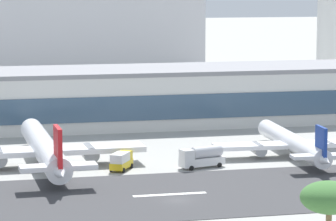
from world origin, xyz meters
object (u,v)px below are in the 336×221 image
object	(u,v)px
terminal_building	(126,97)
airliner_red_tail_gate_1	(45,150)
control_tower	(327,11)
airliner_navy_tail_gate_2	(294,144)
service_box_truck_0	(121,160)
palm_tree_1	(329,200)
distant_hotel_block	(11,32)
service_fuel_truck_1	(202,157)

from	to	relation	value
terminal_building	airliner_red_tail_gate_1	bearing A→B (deg)	-117.11
control_tower	airliner_navy_tail_gate_2	size ratio (longest dim) A/B	0.99
service_box_truck_0	palm_tree_1	size ratio (longest dim) A/B	0.46
airliner_red_tail_gate_1	service_box_truck_0	world-z (taller)	airliner_red_tail_gate_1
distant_hotel_block	airliner_navy_tail_gate_2	size ratio (longest dim) A/B	3.23
control_tower	airliner_navy_tail_gate_2	xyz separation A→B (m)	(-44.20, -89.29, -22.59)
control_tower	service_box_truck_0	world-z (taller)	control_tower
airliner_red_tail_gate_1	airliner_navy_tail_gate_2	world-z (taller)	airliner_red_tail_gate_1
terminal_building	airliner_red_tail_gate_1	distance (m)	52.14
airliner_red_tail_gate_1	airliner_navy_tail_gate_2	distance (m)	48.06
control_tower	distant_hotel_block	world-z (taller)	control_tower
airliner_navy_tail_gate_2	service_fuel_truck_1	xyz separation A→B (m)	(-20.03, -5.31, -0.67)
terminal_building	control_tower	size ratio (longest dim) A/B	4.05
airliner_navy_tail_gate_2	palm_tree_1	world-z (taller)	palm_tree_1
distant_hotel_block	service_fuel_truck_1	distance (m)	165.32
control_tower	palm_tree_1	world-z (taller)	control_tower
control_tower	airliner_red_tail_gate_1	distance (m)	129.49
service_box_truck_0	airliner_red_tail_gate_1	bearing A→B (deg)	99.54
control_tower	service_fuel_truck_1	world-z (taller)	control_tower
airliner_red_tail_gate_1	service_fuel_truck_1	world-z (taller)	airliner_red_tail_gate_1
airliner_red_tail_gate_1	palm_tree_1	size ratio (longest dim) A/B	3.64
service_box_truck_0	airliner_navy_tail_gate_2	bearing A→B (deg)	-52.79
terminal_building	service_fuel_truck_1	bearing A→B (deg)	-85.33
palm_tree_1	distant_hotel_block	bearing A→B (deg)	94.50
control_tower	distant_hotel_block	bearing A→B (deg)	142.70
service_fuel_truck_1	terminal_building	bearing A→B (deg)	-100.83
distant_hotel_block	service_box_truck_0	size ratio (longest dim) A/B	20.48
palm_tree_1	service_box_truck_0	bearing A→B (deg)	96.18
terminal_building	service_fuel_truck_1	size ratio (longest dim) A/B	18.37
terminal_building	service_box_truck_0	xyz separation A→B (m)	(-10.42, -51.43, -4.96)
control_tower	airliner_red_tail_gate_1	xyz separation A→B (m)	(-92.25, -88.19, -21.94)
terminal_building	service_fuel_truck_1	xyz separation A→B (m)	(4.31, -52.72, -4.72)
service_box_truck_0	service_fuel_truck_1	world-z (taller)	service_fuel_truck_1
control_tower	airliner_red_tail_gate_1	bearing A→B (deg)	-136.29
airliner_navy_tail_gate_2	service_fuel_truck_1	bearing A→B (deg)	107.64
terminal_building	airliner_red_tail_gate_1	world-z (taller)	terminal_building
control_tower	service_box_truck_0	size ratio (longest dim) A/B	6.31
airliner_navy_tail_gate_2	terminal_building	bearing A→B (deg)	29.95
control_tower	service_fuel_truck_1	size ratio (longest dim) A/B	4.53
airliner_navy_tail_gate_2	service_box_truck_0	xyz separation A→B (m)	(-34.76, -4.02, -0.91)
terminal_building	control_tower	bearing A→B (deg)	31.43
airliner_red_tail_gate_1	service_fuel_truck_1	distance (m)	28.78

